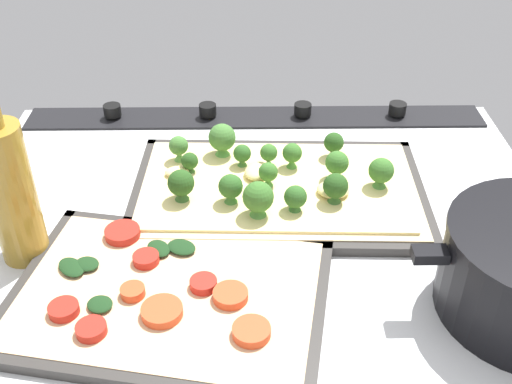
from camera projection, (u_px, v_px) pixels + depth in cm
name	position (u px, v px, depth cm)	size (l,w,h in cm)	color
ground_plane	(259.00, 253.00, 76.95)	(77.26, 70.75, 3.00)	silver
stove_control_panel	(255.00, 116.00, 101.81)	(74.17, 7.00, 2.60)	black
baking_tray_front	(278.00, 193.00, 84.19)	(39.96, 26.11, 1.30)	#33302D
broccoli_pizza	(276.00, 182.00, 83.23)	(37.48, 23.63, 6.12)	beige
baking_tray_back	(169.00, 298.00, 67.98)	(37.88, 30.06, 1.30)	#33302D
veggie_pizza_back	(166.00, 293.00, 67.59)	(35.08, 27.26, 1.90)	#DEB385
oil_bottle	(10.00, 190.00, 69.20)	(5.46, 5.46, 22.40)	olive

